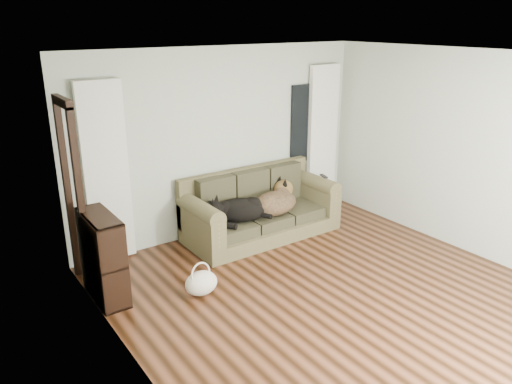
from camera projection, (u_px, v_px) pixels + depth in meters
floor at (344, 302)px, 5.46m from camera, size 5.00×5.00×0.00m
ceiling at (360, 57)px, 4.60m from camera, size 5.00×5.00×0.00m
wall_back at (223, 142)px, 6.97m from camera, size 4.50×0.04×2.60m
wall_left at (141, 244)px, 3.82m from camera, size 0.04×5.00×2.60m
wall_right at (480, 156)px, 6.25m from camera, size 0.04×5.00×2.60m
curtain_left at (106, 174)px, 6.04m from camera, size 0.55×0.08×2.25m
curtain_right at (322, 137)px, 7.93m from camera, size 0.55×0.08×2.25m
window_pane at (304, 123)px, 7.70m from camera, size 0.50×0.03×1.20m
door_casing at (74, 198)px, 5.52m from camera, size 0.07×0.60×2.10m
sofa at (262, 205)px, 7.01m from camera, size 2.17×0.94×0.89m
dog_black_lab at (237, 212)px, 6.70m from camera, size 0.87×0.78×0.30m
dog_shepherd at (276, 202)px, 7.00m from camera, size 0.86×0.69×0.33m
tv_remote at (324, 176)px, 7.36m from camera, size 0.10×0.18×0.02m
tote_bag at (201, 281)px, 5.56m from camera, size 0.43×0.36×0.28m
bookshelf at (103, 256)px, 5.40m from camera, size 0.30×0.78×0.97m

